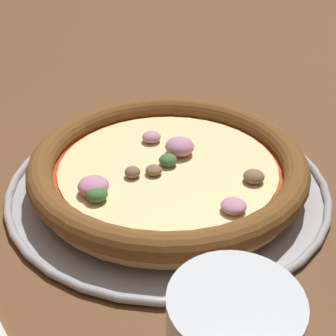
{
  "coord_description": "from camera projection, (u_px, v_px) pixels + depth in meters",
  "views": [
    {
      "loc": [
        -0.15,
        -0.4,
        0.29
      ],
      "look_at": [
        0.0,
        0.0,
        0.02
      ],
      "focal_mm": 50.0,
      "sensor_mm": 36.0,
      "label": 1
    }
  ],
  "objects": [
    {
      "name": "ground_plane",
      "position": [
        168.0,
        186.0,
        0.51
      ],
      "size": [
        3.0,
        3.0,
        0.0
      ],
      "primitive_type": "plane",
      "color": "brown"
    },
    {
      "name": "pizza_tray",
      "position": [
        168.0,
        183.0,
        0.51
      ],
      "size": [
        0.34,
        0.34,
        0.01
      ],
      "color": "#9E9EA3",
      "rests_on": "ground_plane"
    },
    {
      "name": "pizza",
      "position": [
        168.0,
        166.0,
        0.5
      ],
      "size": [
        0.29,
        0.29,
        0.04
      ],
      "color": "tan",
      "rests_on": "pizza_tray"
    }
  ]
}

